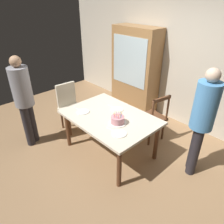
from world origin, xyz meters
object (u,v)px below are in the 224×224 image
object	(u,v)px
plate_near_celebrant	(83,112)
china_cabinet	(135,70)
person_celebrant	(24,97)
dining_table	(110,121)
plate_far_side	(117,109)
chair_spindle_back	(152,118)
plate_near_guest	(119,134)
person_guest	(202,118)
chair_upholstered	(70,104)
birthday_cake	(118,120)

from	to	relation	value
plate_near_celebrant	china_cabinet	bearing A→B (deg)	103.24
person_celebrant	dining_table	bearing A→B (deg)	36.28
plate_far_side	chair_spindle_back	world-z (taller)	chair_spindle_back
plate_near_guest	person_guest	distance (m)	1.18
plate_near_celebrant	plate_near_guest	size ratio (longest dim) A/B	1.00
chair_upholstered	person_guest	bearing A→B (deg)	16.21
plate_near_guest	person_guest	size ratio (longest dim) A/B	0.13
person_celebrant	person_guest	world-z (taller)	person_guest
china_cabinet	person_guest	bearing A→B (deg)	-24.15
plate_near_celebrant	china_cabinet	distance (m)	1.86
person_guest	chair_upholstered	bearing A→B (deg)	-163.79
dining_table	chair_spindle_back	bearing A→B (deg)	73.36
plate_far_side	person_celebrant	xyz separation A→B (m)	(-1.13, -1.12, 0.20)
person_celebrant	chair_upholstered	bearing A→B (deg)	85.90
chair_upholstered	person_celebrant	size ratio (longest dim) A/B	0.57
plate_near_celebrant	chair_upholstered	distance (m)	0.78
dining_table	plate_near_guest	world-z (taller)	plate_near_guest
birthday_cake	plate_far_side	world-z (taller)	birthday_cake
birthday_cake	plate_near_celebrant	size ratio (longest dim) A/B	1.27
birthday_cake	plate_near_celebrant	distance (m)	0.68
person_celebrant	chair_spindle_back	bearing A→B (deg)	49.88
birthday_cake	person_celebrant	bearing A→B (deg)	-150.16
dining_table	person_guest	xyz separation A→B (m)	(1.21, 0.64, 0.32)
dining_table	person_celebrant	xyz separation A→B (m)	(-1.21, -0.88, 0.29)
birthday_cake	chair_spindle_back	xyz separation A→B (m)	(0.02, 0.90, -0.33)
plate_far_side	chair_spindle_back	bearing A→B (deg)	61.56
plate_near_guest	person_guest	bearing A→B (deg)	49.06
plate_near_celebrant	birthday_cake	bearing A→B (deg)	15.55
plate_near_guest	person_guest	world-z (taller)	person_guest
birthday_cake	plate_near_guest	distance (m)	0.29
plate_near_celebrant	plate_near_guest	bearing A→B (deg)	0.00
birthday_cake	plate_near_guest	size ratio (longest dim) A/B	1.27
plate_near_celebrant	plate_near_guest	world-z (taller)	same
birthday_cake	chair_upholstered	distance (m)	1.41
plate_near_celebrant	plate_far_side	bearing A→B (deg)	54.56
plate_near_guest	person_celebrant	xyz separation A→B (m)	(-1.66, -0.65, 0.20)
plate_near_celebrant	chair_upholstered	bearing A→B (deg)	165.40
plate_near_guest	person_celebrant	size ratio (longest dim) A/B	0.13
plate_near_guest	china_cabinet	distance (m)	2.22
chair_spindle_back	chair_upholstered	xyz separation A→B (m)	(-1.40, -0.90, 0.07)
chair_upholstered	person_celebrant	bearing A→B (deg)	-94.10
dining_table	plate_near_guest	size ratio (longest dim) A/B	6.88
plate_near_celebrant	person_celebrant	size ratio (longest dim) A/B	0.13
plate_far_side	person_celebrant	world-z (taller)	person_celebrant
chair_spindle_back	china_cabinet	distance (m)	1.39
plate_near_celebrant	chair_spindle_back	xyz separation A→B (m)	(0.67, 1.09, -0.28)
plate_near_guest	chair_upholstered	size ratio (longest dim) A/B	0.23
birthday_cake	plate_far_side	xyz separation A→B (m)	(-0.31, 0.30, -0.05)
dining_table	plate_far_side	xyz separation A→B (m)	(-0.08, 0.24, 0.09)
chair_spindle_back	person_celebrant	xyz separation A→B (m)	(-1.46, -1.73, 0.48)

